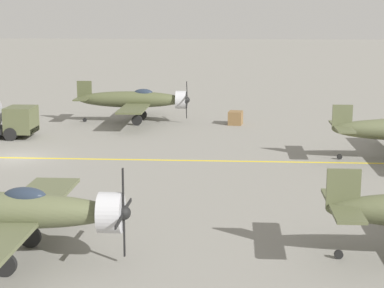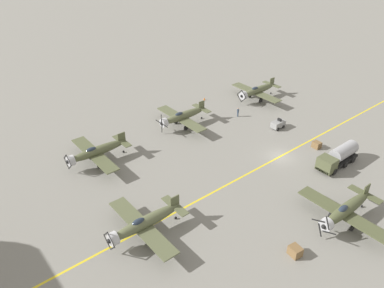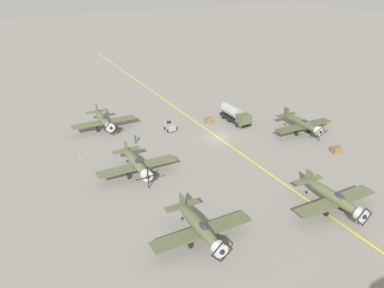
{
  "view_description": "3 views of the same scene",
  "coord_description": "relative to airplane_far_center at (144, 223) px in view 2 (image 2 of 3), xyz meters",
  "views": [
    {
      "loc": [
        40.91,
        14.48,
        9.51
      ],
      "look_at": [
        8.35,
        12.32,
        2.83
      ],
      "focal_mm": 60.0,
      "sensor_mm": 36.0,
      "label": 1
    },
    {
      "loc": [
        -29.68,
        42.17,
        32.55
      ],
      "look_at": [
        9.89,
        9.98,
        1.5
      ],
      "focal_mm": 35.0,
      "sensor_mm": 36.0,
      "label": 2
    },
    {
      "loc": [
        33.36,
        52.37,
        28.54
      ],
      "look_at": [
        8.9,
        6.58,
        3.48
      ],
      "focal_mm": 35.0,
      "sensor_mm": 36.0,
      "label": 3
    }
  ],
  "objects": [
    {
      "name": "supply_crate_mid_lane",
      "position": [
        -1.02,
        -32.79,
        -1.47
      ],
      "size": [
        1.36,
        1.15,
        1.08
      ],
      "primitive_type": "cube",
      "rotation": [
        0.0,
        0.0,
        -0.05
      ],
      "color": "brown",
      "rests_on": "ground"
    },
    {
      "name": "airplane_near_right",
      "position": [
        18.2,
        -39.29,
        0.0
      ],
      "size": [
        12.0,
        9.98,
        3.65
      ],
      "rotation": [
        0.0,
        0.0,
        -0.08
      ],
      "color": "#565C3D",
      "rests_on": "ground"
    },
    {
      "name": "airplane_far_right",
      "position": [
        17.73,
        -2.82,
        0.0
      ],
      "size": [
        12.0,
        9.98,
        3.65
      ],
      "rotation": [
        0.0,
        0.0,
        -0.18
      ],
      "color": "#525738",
      "rests_on": "ground"
    },
    {
      "name": "tow_tractor",
      "position": [
        7.4,
        -33.14,
        -1.22
      ],
      "size": [
        1.57,
        2.6,
        1.79
      ],
      "color": "gray",
      "rests_on": "ground"
    },
    {
      "name": "traffic_cone",
      "position": [
        24.84,
        -30.75,
        -1.74
      ],
      "size": [
        0.36,
        0.36,
        0.55
      ],
      "primitive_type": "cone",
      "color": "orange",
      "rests_on": "ground"
    },
    {
      "name": "airplane_mid_right",
      "position": [
        18.77,
        -20.25,
        0.0
      ],
      "size": [
        12.0,
        9.98,
        3.8
      ],
      "rotation": [
        0.0,
        0.0,
        -0.17
      ],
      "color": "#575C3E",
      "rests_on": "ground"
    },
    {
      "name": "supply_crate_by_tanker",
      "position": [
        -13.12,
        -11.43,
        -1.43
      ],
      "size": [
        1.54,
        1.34,
        1.16
      ],
      "primitive_type": "cube",
      "rotation": [
        0.0,
        0.0,
        -0.14
      ],
      "color": "brown",
      "rests_on": "ground"
    },
    {
      "name": "airplane_far_center",
      "position": [
        0.0,
        0.0,
        0.0
      ],
      "size": [
        12.0,
        9.98,
        3.65
      ],
      "rotation": [
        0.0,
        0.0,
        -0.0
      ],
      "color": "#575C3D",
      "rests_on": "ground"
    },
    {
      "name": "ground_plane",
      "position": [
        0.99,
        -26.05,
        -2.01
      ],
      "size": [
        400.0,
        400.0,
        0.0
      ],
      "primitive_type": "plane",
      "color": "gray"
    },
    {
      "name": "ground_crew_walking",
      "position": [
        15.16,
        -30.78,
        -1.05
      ],
      "size": [
        0.39,
        0.39,
        1.77
      ],
      "color": "#334256",
      "rests_on": "ground"
    },
    {
      "name": "airplane_mid_left",
      "position": [
        -13.6,
        -20.26,
        0.0
      ],
      "size": [
        12.0,
        9.98,
        3.69
      ],
      "rotation": [
        0.0,
        0.0,
        0.1
      ],
      "color": "#4C5132",
      "rests_on": "ground"
    },
    {
      "name": "taxiway_stripe",
      "position": [
        0.99,
        -26.05,
        -2.01
      ],
      "size": [
        0.3,
        160.0,
        0.01
      ],
      "primitive_type": "cube",
      "color": "yellow",
      "rests_on": "ground"
    },
    {
      "name": "fuel_tanker",
      "position": [
        -5.96,
        -30.9,
        -0.5
      ],
      "size": [
        2.68,
        8.0,
        2.98
      ],
      "color": "black",
      "rests_on": "ground"
    }
  ]
}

